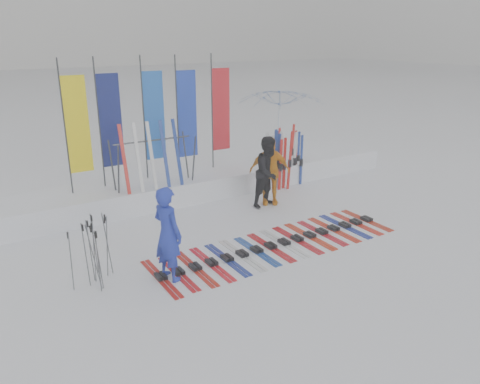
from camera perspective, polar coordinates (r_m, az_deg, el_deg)
ground at (r=9.34m, az=4.22°, el=-8.73°), size 120.00×120.00×0.00m
snow_bank at (r=12.92m, az=-7.83°, el=0.53°), size 14.00×1.60×0.60m
person_blue at (r=8.53m, az=-8.80°, el=-5.07°), size 0.59×0.74×1.78m
person_black at (r=12.10m, az=3.57°, el=2.50°), size 1.02×0.86×1.85m
person_yellow at (r=12.25m, az=3.62°, el=2.57°), size 1.13×0.88×1.79m
tent_canopy at (r=16.10m, az=4.93°, el=8.00°), size 3.09×3.14×2.63m
ski_row at (r=10.07m, az=4.55°, el=-6.38°), size 5.52×1.67×0.07m
pole_cluster at (r=8.78m, az=-17.34°, el=-7.12°), size 0.79×0.77×1.23m
feather_flags at (r=12.49m, az=-10.66°, el=8.95°), size 4.63×0.26×3.20m
ski_rack at (r=12.00m, az=-10.48°, el=4.36°), size 2.04×0.80×1.23m
upright_skis at (r=13.93m, az=5.40°, el=4.07°), size 1.56×1.22×1.69m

